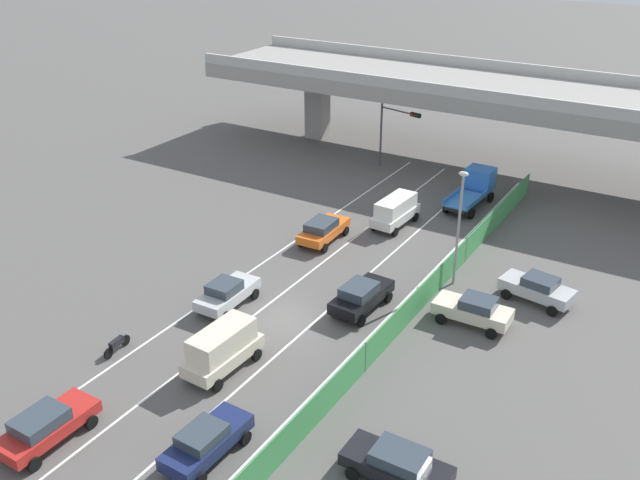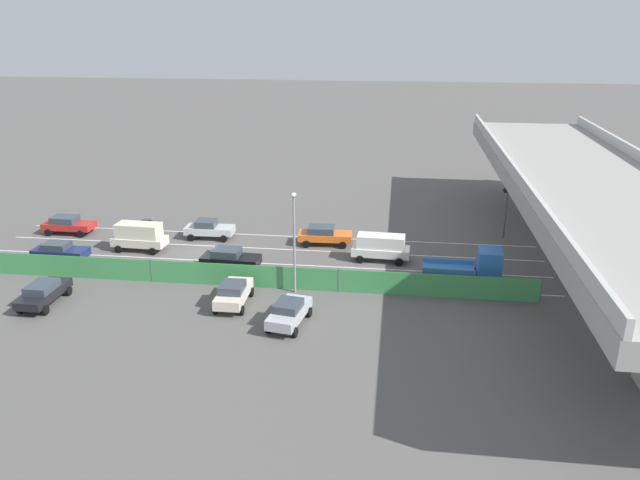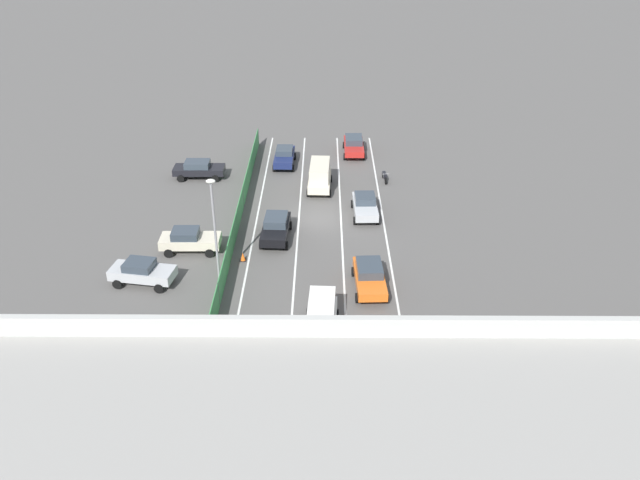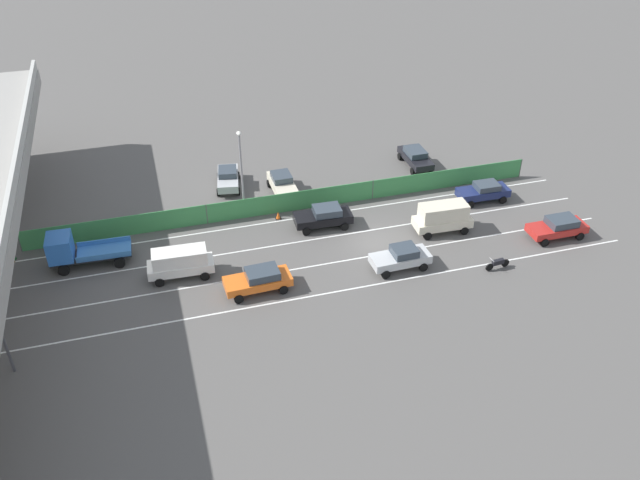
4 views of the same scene
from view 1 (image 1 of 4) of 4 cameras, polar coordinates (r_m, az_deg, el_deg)
The scene contains 22 objects.
ground_plane at distance 39.98m, azimuth -2.86°, elevation -6.34°, with size 300.00×300.00×0.00m, color #565451.
lane_line_left_edge at distance 45.89m, azimuth -4.64°, elevation -1.84°, with size 0.14×45.67×0.01m, color silver.
lane_line_mid_left at distance 44.24m, azimuth -1.14°, elevation -2.88°, with size 0.14×45.67×0.01m, color silver.
lane_line_mid_right at distance 42.77m, azimuth 2.61°, elevation -3.99°, with size 0.14×45.67×0.01m, color silver.
lane_line_right_edge at distance 41.52m, azimuth 6.63°, elevation -5.16°, with size 0.14×45.67×0.01m, color silver.
elevated_overpass at distance 62.37m, azimuth 12.73°, elevation 11.64°, with size 50.16×11.54×8.27m.
green_fence at distance 40.66m, azimuth 8.31°, elevation -4.59°, with size 0.10×41.77×1.72m.
car_sedan_black at distance 40.28m, azimuth 3.37°, elevation -4.52°, with size 2.24×4.59×1.71m.
car_van_cream at distance 35.53m, azimuth -7.94°, elevation -8.63°, with size 2.18×4.53×2.35m.
car_van_white at distance 50.73m, azimuth 6.17°, elevation 2.43°, with size 2.13×4.67×2.15m.
car_taxi_orange at distance 48.19m, azimuth 0.25°, elevation 0.88°, with size 2.22×4.64×1.63m.
car_sedan_navy at distance 30.93m, azimuth -9.26°, elevation -15.83°, with size 2.01×4.35×1.61m.
car_sedan_red at distance 33.44m, azimuth -21.43°, elevation -13.87°, with size 2.05×4.50×1.61m.
car_sedan_silver at distance 40.88m, azimuth -7.59°, elevation -4.28°, with size 2.10×4.31×1.67m.
flatbed_truck_blue at distance 55.71m, azimuth 12.54°, elevation 4.26°, with size 2.47×5.72×2.59m.
motorcycle at distance 38.40m, azimuth -16.22°, elevation -8.16°, with size 0.60×1.95×0.93m.
parked_sedan_dark at distance 29.74m, azimuth 6.32°, elevation -17.66°, with size 4.47×2.03×1.58m.
parked_sedan_cream at distance 39.83m, azimuth 12.40°, elevation -5.55°, with size 4.27×2.04×1.69m.
parked_wagon_silver at distance 42.91m, azimuth 17.28°, elevation -3.76°, with size 4.44×2.52×1.66m.
traffic_light at distance 60.63m, azimuth 6.08°, elevation 9.25°, with size 4.09×1.22×5.69m.
street_lamp at distance 42.15m, azimuth 11.28°, elevation 1.79°, with size 0.60×0.36×7.33m.
traffic_cone at distance 42.35m, azimuth 7.94°, elevation -4.11°, with size 0.47×0.47×0.63m.
Camera 1 is at (19.26, -27.79, 21.33)m, focal length 39.31 mm.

